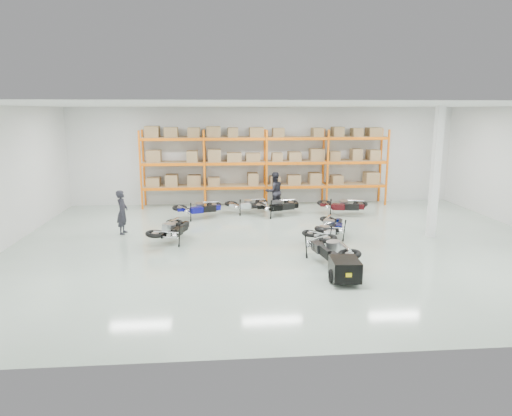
{
  "coord_description": "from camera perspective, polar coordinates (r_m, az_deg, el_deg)",
  "views": [
    {
      "loc": [
        -2.19,
        -14.37,
        4.33
      ],
      "look_at": [
        -0.93,
        0.7,
        1.1
      ],
      "focal_mm": 32.0,
      "sensor_mm": 36.0,
      "label": 1
    }
  ],
  "objects": [
    {
      "name": "structural_column",
      "position": [
        16.73,
        21.51,
        4.08
      ],
      "size": [
        0.25,
        0.25,
        4.5
      ],
      "primitive_type": "cube",
      "color": "white",
      "rests_on": "ground"
    },
    {
      "name": "room",
      "position": [
        14.68,
        3.84,
        3.89
      ],
      "size": [
        18.0,
        18.0,
        18.0
      ],
      "color": "#A5B8AA",
      "rests_on": "ground"
    },
    {
      "name": "person_left",
      "position": [
        16.96,
        -16.37,
        -0.49
      ],
      "size": [
        0.43,
        0.61,
        1.58
      ],
      "primitive_type": "imported",
      "rotation": [
        0.0,
        0.0,
        1.48
      ],
      "color": "#222129",
      "rests_on": "ground"
    },
    {
      "name": "trailer",
      "position": [
        11.97,
        11.04,
        -7.52
      ],
      "size": [
        0.79,
        1.49,
        0.62
      ],
      "rotation": [
        0.0,
        0.0,
        -0.06
      ],
      "color": "black",
      "rests_on": "ground"
    },
    {
      "name": "pallet_rack",
      "position": [
        21.04,
        1.21,
        6.4
      ],
      "size": [
        11.28,
        0.98,
        3.62
      ],
      "color": "orange",
      "rests_on": "ground"
    },
    {
      "name": "person_back",
      "position": [
        20.08,
        2.29,
        2.08
      ],
      "size": [
        1.0,
        0.89,
        1.71
      ],
      "primitive_type": "imported",
      "rotation": [
        0.0,
        0.0,
        3.48
      ],
      "color": "black",
      "rests_on": "ground"
    },
    {
      "name": "moto_back_b",
      "position": [
        19.59,
        -1.06,
        0.79
      ],
      "size": [
        1.78,
        1.15,
        1.06
      ],
      "primitive_type": null,
      "rotation": [
        0.0,
        -0.09,
        1.79
      ],
      "color": "#B1B5BC",
      "rests_on": "ground"
    },
    {
      "name": "moto_back_d",
      "position": [
        19.54,
        10.78,
        0.71
      ],
      "size": [
        1.97,
        1.27,
        1.18
      ],
      "primitive_type": null,
      "rotation": [
        0.0,
        -0.09,
        1.35
      ],
      "color": "#3A0B0F",
      "rests_on": "ground"
    },
    {
      "name": "moto_silver_left",
      "position": [
        15.46,
        8.71,
        -2.49
      ],
      "size": [
        1.67,
        1.69,
        1.03
      ],
      "primitive_type": null,
      "rotation": [
        0.0,
        -0.09,
        2.37
      ],
      "color": "#ACAFB3",
      "rests_on": "ground"
    },
    {
      "name": "moto_black_far_left",
      "position": [
        15.54,
        -10.53,
        -2.19
      ],
      "size": [
        1.45,
        2.03,
        1.19
      ],
      "primitive_type": null,
      "rotation": [
        0.0,
        -0.09,
        2.81
      ],
      "color": "black",
      "rests_on": "ground"
    },
    {
      "name": "moto_back_c",
      "position": [
        19.13,
        2.67,
        0.66
      ],
      "size": [
        2.0,
        1.4,
        1.18
      ],
      "primitive_type": null,
      "rotation": [
        0.0,
        -0.09,
        1.88
      ],
      "color": "black",
      "rests_on": "ground"
    },
    {
      "name": "moto_back_a",
      "position": [
        18.82,
        -7.16,
        0.37
      ],
      "size": [
        1.99,
        1.45,
        1.16
      ],
      "primitive_type": null,
      "rotation": [
        0.0,
        -0.09,
        1.92
      ],
      "color": "navy",
      "rests_on": "ground"
    },
    {
      "name": "moto_blue_centre",
      "position": [
        16.13,
        9.44,
        -1.75
      ],
      "size": [
        1.39,
        1.92,
        1.12
      ],
      "primitive_type": null,
      "rotation": [
        0.0,
        -0.09,
        2.8
      ],
      "color": "#060E45",
      "rests_on": "ground"
    },
    {
      "name": "moto_touring_right",
      "position": [
        13.37,
        9.23,
        -4.35
      ],
      "size": [
        1.25,
        2.06,
        1.25
      ],
      "primitive_type": null,
      "rotation": [
        0.0,
        -0.09,
        0.16
      ],
      "color": "black",
      "rests_on": "ground"
    }
  ]
}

